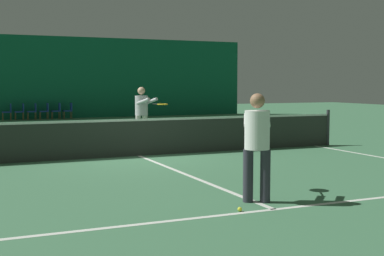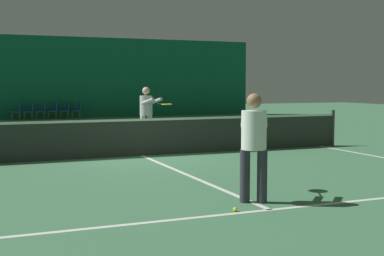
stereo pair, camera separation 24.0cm
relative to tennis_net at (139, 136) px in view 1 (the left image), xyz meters
name	(u,v)px [view 1 (the left image)]	position (x,y,z in m)	size (l,w,h in m)	color
ground_plane	(139,156)	(0.00, 0.00, -0.51)	(60.00, 60.00, 0.00)	#3D704C
backdrop_curtain	(45,77)	(0.00, 15.98, 1.67)	(23.00, 0.12, 4.36)	#0F5138
court_line_baseline_far	(59,124)	(0.00, 11.90, -0.51)	(11.00, 0.10, 0.00)	silver
court_line_service_far	(85,134)	(0.00, 6.40, -0.51)	(8.25, 0.10, 0.00)	silver
court_line_service_near	(274,209)	(0.00, -6.40, -0.51)	(8.25, 0.10, 0.00)	silver
court_line_sideline_right	(315,146)	(5.50, 0.00, -0.51)	(0.10, 23.80, 0.00)	silver
court_line_centre	(139,156)	(0.00, 0.00, -0.51)	(0.10, 12.80, 0.00)	silver
tennis_net	(139,136)	(0.00, 0.00, 0.00)	(12.00, 0.10, 1.07)	#2D332D
player_near	(257,139)	(0.03, -5.83, 0.48)	(0.99, 1.37, 1.71)	#2D2D38
player_far	(142,110)	(1.09, 3.02, 0.51)	(0.82, 1.42, 1.75)	beige
courtside_chair_0	(8,111)	(-1.91, 15.43, -0.03)	(0.44, 0.44, 0.84)	brown
courtside_chair_1	(21,110)	(-1.30, 15.43, -0.03)	(0.44, 0.44, 0.84)	brown
courtside_chair_2	(33,110)	(-0.69, 15.43, -0.03)	(0.44, 0.44, 0.84)	brown
courtside_chair_3	(45,110)	(-0.09, 15.43, -0.03)	(0.44, 0.44, 0.84)	brown
courtside_chair_4	(57,110)	(0.52, 15.43, -0.03)	(0.44, 0.44, 0.84)	brown
courtside_chair_5	(69,109)	(1.13, 15.43, -0.03)	(0.44, 0.44, 0.84)	brown
tennis_ball	(240,209)	(-0.52, -6.30, -0.48)	(0.07, 0.07, 0.07)	#D1DB33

